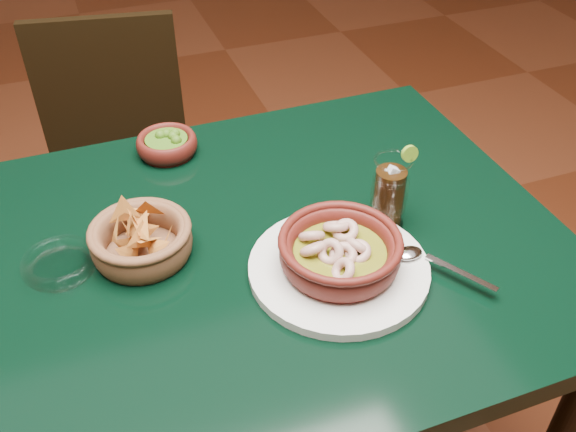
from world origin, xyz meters
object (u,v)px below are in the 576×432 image
object	(u,v)px
chip_basket	(141,240)
cola_drink	(389,193)
dining_table	(207,299)
shrimp_plate	(340,256)
dining_chair	(120,173)

from	to	relation	value
chip_basket	cola_drink	world-z (taller)	cola_drink
dining_table	shrimp_plate	world-z (taller)	shrimp_plate
shrimp_plate	cola_drink	xyz separation A→B (m)	(0.13, 0.08, 0.03)
dining_table	shrimp_plate	xyz separation A→B (m)	(0.19, -0.11, 0.13)
cola_drink	dining_chair	bearing A→B (deg)	117.82
cola_drink	chip_basket	bearing A→B (deg)	170.75
dining_table	shrimp_plate	bearing A→B (deg)	-29.55
dining_table	cola_drink	size ratio (longest dim) A/B	8.11
shrimp_plate	chip_basket	bearing A→B (deg)	151.84
shrimp_plate	chip_basket	distance (m)	0.32
shrimp_plate	chip_basket	size ratio (longest dim) A/B	1.75
shrimp_plate	dining_chair	bearing A→B (deg)	107.71
dining_table	dining_chair	bearing A→B (deg)	95.47
dining_chair	cola_drink	distance (m)	0.89
dining_chair	cola_drink	xyz separation A→B (m)	(0.38, -0.73, 0.35)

